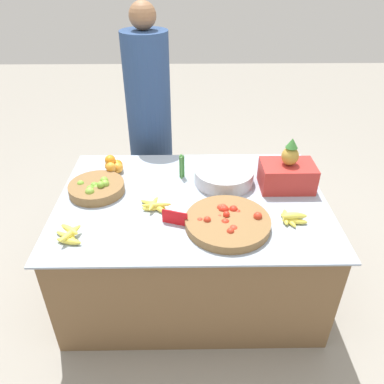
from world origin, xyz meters
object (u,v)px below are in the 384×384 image
(vendor_person, at_px, (150,127))
(metal_bowl, at_px, (224,176))
(tomato_basket, at_px, (228,222))
(produce_crate, at_px, (287,173))
(price_sign, at_px, (175,218))
(lime_bowl, at_px, (97,188))

(vendor_person, bearing_deg, metal_bowl, -53.27)
(tomato_basket, height_order, metal_bowl, metal_bowl)
(metal_bowl, bearing_deg, produce_crate, -9.09)
(vendor_person, bearing_deg, produce_crate, -40.05)
(price_sign, bearing_deg, metal_bowl, 72.91)
(metal_bowl, xyz_separation_m, price_sign, (-0.31, -0.44, -0.00))
(metal_bowl, bearing_deg, vendor_person, 126.73)
(tomato_basket, xyz_separation_m, price_sign, (-0.30, 0.02, 0.02))
(price_sign, bearing_deg, produce_crate, 46.22)
(metal_bowl, bearing_deg, lime_bowl, -172.32)
(price_sign, distance_m, produce_crate, 0.81)
(lime_bowl, xyz_separation_m, produce_crate, (1.22, 0.05, 0.07))
(lime_bowl, height_order, metal_bowl, lime_bowl)
(produce_crate, bearing_deg, vendor_person, 139.95)
(lime_bowl, xyz_separation_m, metal_bowl, (0.82, 0.11, 0.01))
(metal_bowl, distance_m, produce_crate, 0.41)
(price_sign, bearing_deg, vendor_person, 119.09)
(tomato_basket, distance_m, price_sign, 0.30)
(lime_bowl, distance_m, price_sign, 0.61)
(lime_bowl, bearing_deg, produce_crate, 2.19)
(tomato_basket, bearing_deg, produce_crate, 44.02)
(tomato_basket, distance_m, vendor_person, 1.30)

